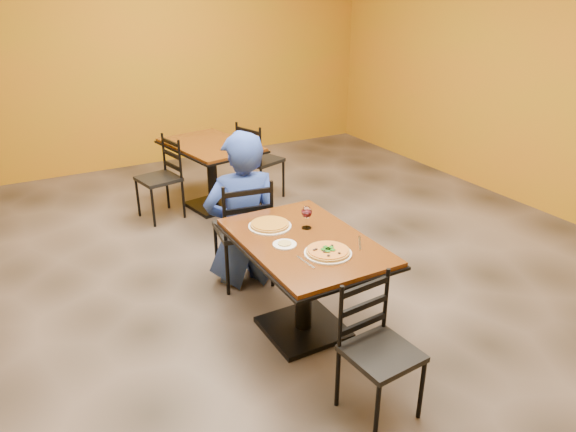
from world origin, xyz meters
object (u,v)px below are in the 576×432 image
chair_second_right (261,161)px  diner (242,208)px  chair_main_near (382,354)px  wine_glass (307,216)px  table_main (304,264)px  plate_far (270,226)px  chair_main_far (243,230)px  chair_second_left (158,179)px  table_second (211,161)px  plate_main (328,253)px  side_plate (285,244)px  pizza_far (270,224)px  pizza_main (328,251)px

chair_second_right → diner: (-0.97, -1.64, 0.20)m
chair_main_near → wine_glass: bearing=78.7°
table_main → plate_far: (-0.11, 0.29, 0.20)m
chair_main_far → chair_second_left: bearing=-73.3°
chair_main_far → chair_main_near: bearing=100.1°
table_second → wine_glass: (-0.20, -2.39, 0.29)m
chair_second_left → plate_main: (0.33, -2.80, 0.32)m
plate_main → chair_second_right: bearing=72.4°
chair_main_far → diner: (0.01, 0.02, 0.18)m
plate_main → side_plate: bearing=127.2°
chair_main_near → diner: diner is taller
plate_main → side_plate: (-0.19, 0.24, 0.00)m
table_second → chair_main_near: size_ratio=1.52×
plate_far → pizza_far: bearing=116.6°
chair_main_far → pizza_main: (0.09, -1.14, 0.30)m
chair_main_far → chair_second_right: (0.98, 1.66, -0.01)m
plate_main → pizza_main: (0.00, 0.00, 0.02)m
side_plate → plate_main: bearing=-52.8°
plate_main → side_plate: size_ratio=1.94×
table_second → pizza_main: size_ratio=4.48×
table_main → table_second: same height
chair_second_right → side_plate: bearing=138.2°
table_main → plate_far: plate_far is taller
table_second → diner: size_ratio=0.97×
chair_second_left → table_main: bearing=-4.3°
plate_far → side_plate: 0.31m
chair_main_far → pizza_far: size_ratio=3.37×
chair_main_far → table_second: bearing=-94.1°
plate_far → pizza_far: 0.02m
plate_far → side_plate: size_ratio=1.94×
chair_main_near → side_plate: chair_main_near is taller
chair_main_near → chair_second_left: bearing=90.2°
pizza_main → side_plate: bearing=127.2°
chair_main_far → pizza_main: chair_main_far is taller
chair_second_right → wine_glass: (-0.81, -2.39, 0.38)m
pizza_far → wine_glass: size_ratio=1.56×
table_main → diner: size_ratio=0.94×
chair_main_far → diner: bearing=-115.0°
table_second → wine_glass: 2.42m
plate_main → wine_glass: (0.08, 0.41, 0.08)m
side_plate → wine_glass: size_ratio=0.89×
chair_main_near → pizza_far: 1.26m
chair_main_near → wine_glass: size_ratio=4.66×
table_second → chair_main_near: (-0.33, -3.45, -0.13)m
table_second → plate_main: plate_main is taller
chair_main_far → wine_glass: (0.17, -0.74, 0.37)m
table_second → chair_second_right: 0.62m
table_second → pizza_far: bearing=-100.6°
diner → plate_far: size_ratio=4.24×
side_plate → wine_glass: (0.27, 0.16, 0.08)m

